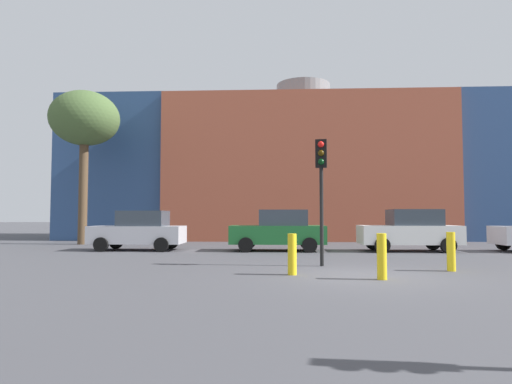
% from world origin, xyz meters
% --- Properties ---
extents(ground_plane, '(200.00, 200.00, 0.00)m').
position_xyz_m(ground_plane, '(0.00, 0.00, 0.00)').
color(ground_plane, '#47474C').
extents(building_backdrop, '(33.19, 11.73, 11.48)m').
position_xyz_m(building_backdrop, '(-0.32, 21.16, 4.83)').
color(building_backdrop, '#B2563D').
rests_on(building_backdrop, ground_plane).
extents(parked_car_0, '(4.21, 2.07, 1.83)m').
position_xyz_m(parked_car_0, '(-8.70, 8.34, 0.91)').
color(parked_car_0, silver).
rests_on(parked_car_0, ground_plane).
extents(parked_car_1, '(4.31, 2.11, 1.87)m').
position_xyz_m(parked_car_1, '(-2.22, 8.34, 0.93)').
color(parked_car_1, '#1E662D').
rests_on(parked_car_1, ground_plane).
extents(parked_car_2, '(4.35, 2.13, 1.88)m').
position_xyz_m(parked_car_2, '(3.67, 8.34, 0.94)').
color(parked_car_2, white).
rests_on(parked_car_2, ground_plane).
extents(traffic_light_island, '(0.39, 0.38, 4.03)m').
position_xyz_m(traffic_light_island, '(-0.89, 2.24, 2.96)').
color(traffic_light_island, black).
rests_on(traffic_light_island, ground_plane).
extents(bare_tree_0, '(3.88, 3.88, 8.69)m').
position_xyz_m(bare_tree_0, '(-13.24, 12.47, 7.02)').
color(bare_tree_0, brown).
rests_on(bare_tree_0, ground_plane).
extents(bollard_yellow_0, '(0.24, 0.24, 1.11)m').
position_xyz_m(bollard_yellow_0, '(-1.90, 0.11, 0.55)').
color(bollard_yellow_0, yellow).
rests_on(bollard_yellow_0, ground_plane).
extents(bollard_yellow_1, '(0.24, 0.24, 1.15)m').
position_xyz_m(bollard_yellow_1, '(0.31, -0.67, 0.58)').
color(bollard_yellow_1, yellow).
rests_on(bollard_yellow_1, ground_plane).
extents(bollard_yellow_2, '(0.24, 0.24, 1.12)m').
position_xyz_m(bollard_yellow_2, '(2.71, 1.15, 0.56)').
color(bollard_yellow_2, yellow).
rests_on(bollard_yellow_2, ground_plane).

